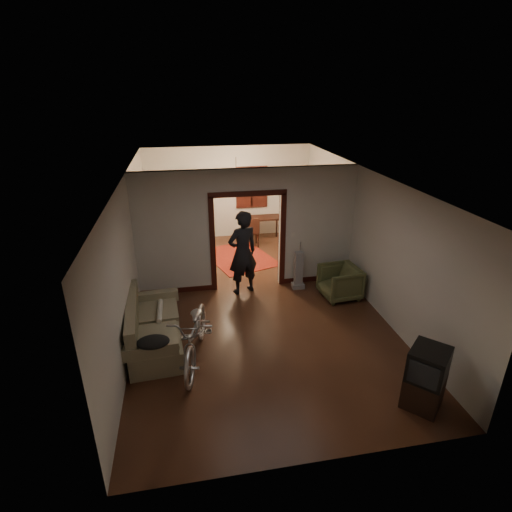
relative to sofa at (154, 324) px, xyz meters
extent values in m
cube|color=black|center=(2.07, 1.30, -0.45)|extent=(5.00, 8.50, 0.01)
cube|color=white|center=(2.07, 1.30, 2.35)|extent=(5.00, 8.50, 0.01)
cube|color=beige|center=(2.07, 5.55, 0.95)|extent=(5.00, 0.02, 2.80)
cube|color=beige|center=(-0.43, 1.30, 0.95)|extent=(0.02, 8.50, 2.80)
cube|color=beige|center=(4.57, 1.30, 0.95)|extent=(0.02, 8.50, 2.80)
cube|color=beige|center=(2.07, 2.05, 0.95)|extent=(5.00, 0.14, 2.80)
cube|color=black|center=(2.07, 2.05, 0.65)|extent=(1.74, 0.20, 2.32)
cube|color=black|center=(2.77, 5.51, 1.10)|extent=(0.98, 0.06, 1.28)
sphere|color=#FFE0A5|center=(2.07, 3.80, 1.90)|extent=(0.24, 0.24, 0.24)
cube|color=silver|center=(3.12, 1.98, 0.80)|extent=(0.08, 0.01, 0.12)
cube|color=#6A6547|center=(0.00, 0.00, 0.00)|extent=(1.02, 2.02, 0.90)
cylinder|color=beige|center=(0.10, 0.30, 0.08)|extent=(0.10, 0.76, 0.10)
ellipsoid|color=black|center=(0.05, -0.91, 0.23)|extent=(0.52, 0.39, 0.15)
imported|color=silver|center=(0.74, -0.57, 0.08)|extent=(1.07, 2.11, 1.06)
imported|color=#4C512D|center=(3.99, 1.10, -0.08)|extent=(0.89, 0.87, 0.74)
cube|color=black|center=(3.99, -2.26, -0.20)|extent=(0.76, 0.75, 0.51)
cube|color=black|center=(3.99, -2.26, 0.28)|extent=(0.76, 0.75, 0.48)
cube|color=gray|center=(3.20, 1.70, 0.01)|extent=(0.30, 0.25, 0.92)
imported|color=black|center=(1.90, 1.76, 0.52)|extent=(0.83, 0.68, 1.95)
cube|color=maroon|center=(2.11, 3.75, -0.44)|extent=(2.13, 2.45, 0.02)
cube|color=#2E3821|center=(0.65, 4.99, 0.40)|extent=(0.90, 0.58, 1.70)
sphere|color=#1E5972|center=(0.65, 4.99, 1.49)|extent=(0.28, 0.28, 0.28)
cube|color=black|center=(3.06, 4.98, -0.09)|extent=(1.10, 0.79, 0.73)
cube|color=black|center=(2.59, 4.57, 0.00)|extent=(0.44, 0.44, 0.90)
camera|label=1|loc=(0.69, -6.38, 3.96)|focal=28.00mm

